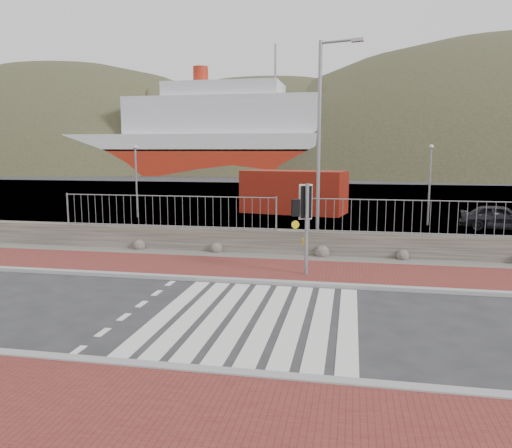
% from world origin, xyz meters
% --- Properties ---
extents(ground, '(220.00, 220.00, 0.00)m').
position_xyz_m(ground, '(0.00, 0.00, 0.00)').
color(ground, '#28282B').
rests_on(ground, ground).
extents(sidewalk_near, '(40.00, 4.00, 0.08)m').
position_xyz_m(sidewalk_near, '(0.00, -5.00, 0.04)').
color(sidewalk_near, maroon).
rests_on(sidewalk_near, ground).
extents(sidewalk_far, '(40.00, 3.00, 0.08)m').
position_xyz_m(sidewalk_far, '(0.00, 4.50, 0.04)').
color(sidewalk_far, maroon).
rests_on(sidewalk_far, ground).
extents(kerb_near, '(40.00, 0.25, 0.12)m').
position_xyz_m(kerb_near, '(0.00, -3.00, 0.05)').
color(kerb_near, gray).
rests_on(kerb_near, ground).
extents(kerb_far, '(40.00, 0.25, 0.12)m').
position_xyz_m(kerb_far, '(0.00, 3.00, 0.05)').
color(kerb_far, gray).
rests_on(kerb_far, ground).
extents(zebra_crossing, '(4.62, 5.60, 0.01)m').
position_xyz_m(zebra_crossing, '(-0.00, 0.00, 0.01)').
color(zebra_crossing, silver).
rests_on(zebra_crossing, ground).
extents(gravel_strip, '(40.00, 1.50, 0.06)m').
position_xyz_m(gravel_strip, '(0.00, 6.50, 0.03)').
color(gravel_strip, '#59544C').
rests_on(gravel_strip, ground).
extents(stone_wall, '(40.00, 0.60, 0.90)m').
position_xyz_m(stone_wall, '(0.00, 7.30, 0.45)').
color(stone_wall, '#4A453D').
rests_on(stone_wall, ground).
extents(railing, '(18.07, 0.07, 1.22)m').
position_xyz_m(railing, '(0.00, 7.15, 1.82)').
color(railing, gray).
rests_on(railing, stone_wall).
extents(quay, '(120.00, 40.00, 0.50)m').
position_xyz_m(quay, '(0.00, 27.90, 0.00)').
color(quay, '#4C4C4F').
rests_on(quay, ground).
extents(water, '(220.00, 50.00, 0.05)m').
position_xyz_m(water, '(0.00, 62.90, 0.00)').
color(water, '#3F4C54').
rests_on(water, ground).
extents(ferry, '(50.00, 16.00, 20.00)m').
position_xyz_m(ferry, '(-24.65, 67.90, 5.36)').
color(ferry, maroon).
rests_on(ferry, ground).
extents(hills_backdrop, '(254.00, 90.00, 100.00)m').
position_xyz_m(hills_backdrop, '(6.74, 87.90, -23.05)').
color(hills_backdrop, '#2D351F').
rests_on(hills_backdrop, ground).
extents(traffic_signal_far, '(0.70, 0.45, 2.84)m').
position_xyz_m(traffic_signal_far, '(0.76, 4.00, 2.06)').
color(traffic_signal_far, gray).
rests_on(traffic_signal_far, ground).
extents(streetlight, '(1.62, 0.60, 7.76)m').
position_xyz_m(streetlight, '(0.97, 8.06, 4.37)').
color(streetlight, gray).
rests_on(streetlight, ground).
extents(shipping_container, '(6.63, 3.80, 2.60)m').
position_xyz_m(shipping_container, '(-1.39, 19.68, 1.30)').
color(shipping_container, maroon).
rests_on(shipping_container, ground).
extents(car_a, '(3.87, 2.21, 1.24)m').
position_xyz_m(car_a, '(9.17, 14.82, 0.62)').
color(car_a, black).
rests_on(car_a, ground).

